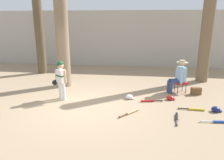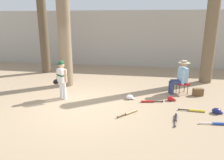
{
  "view_description": "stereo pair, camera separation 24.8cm",
  "coord_description": "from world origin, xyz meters",
  "px_view_note": "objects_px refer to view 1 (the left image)",
  "views": [
    {
      "loc": [
        1.62,
        -6.0,
        2.56
      ],
      "look_at": [
        0.8,
        0.42,
        0.75
      ],
      "focal_mm": 34.33,
      "sensor_mm": 36.0,
      "label": 1
    },
    {
      "loc": [
        1.87,
        -5.96,
        2.56
      ],
      "look_at": [
        0.8,
        0.42,
        0.75
      ],
      "focal_mm": 34.33,
      "sensor_mm": 36.0,
      "label": 2
    }
  ],
  "objects_px": {
    "handbag_beside_stool": "(196,91)",
    "batting_helmet_red": "(170,98)",
    "tree_behind_spectator": "(207,31)",
    "folding_stool": "(181,83)",
    "tree_near_player": "(61,14)",
    "batting_helmet_navy": "(216,109)",
    "bat_yellow_trainer": "(194,109)",
    "bat_black_composite": "(177,117)",
    "young_ballplayer": "(61,78)",
    "bat_red_barrel": "(149,101)",
    "bat_wood_tan": "(131,112)",
    "batting_helmet_white": "(129,97)",
    "tree_far_left": "(38,23)",
    "bat_blue_youth": "(220,122)",
    "seated_spectator": "(179,76)"
  },
  "relations": [
    {
      "from": "handbag_beside_stool",
      "to": "batting_helmet_red",
      "type": "height_order",
      "value": "handbag_beside_stool"
    },
    {
      "from": "handbag_beside_stool",
      "to": "young_ballplayer",
      "type": "bearing_deg",
      "value": -167.09
    },
    {
      "from": "handbag_beside_stool",
      "to": "bat_black_composite",
      "type": "distance_m",
      "value": 2.32
    },
    {
      "from": "tree_far_left",
      "to": "bat_red_barrel",
      "type": "height_order",
      "value": "tree_far_left"
    },
    {
      "from": "tree_near_player",
      "to": "batting_helmet_navy",
      "type": "relative_size",
      "value": 21.42
    },
    {
      "from": "young_ballplayer",
      "to": "handbag_beside_stool",
      "type": "relative_size",
      "value": 3.84
    },
    {
      "from": "tree_far_left",
      "to": "bat_red_barrel",
      "type": "bearing_deg",
      "value": -33.19
    },
    {
      "from": "tree_behind_spectator",
      "to": "folding_stool",
      "type": "height_order",
      "value": "tree_behind_spectator"
    },
    {
      "from": "tree_behind_spectator",
      "to": "handbag_beside_stool",
      "type": "bearing_deg",
      "value": -109.89
    },
    {
      "from": "bat_blue_youth",
      "to": "tree_behind_spectator",
      "type": "bearing_deg",
      "value": 81.66
    },
    {
      "from": "seated_spectator",
      "to": "tree_far_left",
      "type": "bearing_deg",
      "value": 159.77
    },
    {
      "from": "young_ballplayer",
      "to": "batting_helmet_white",
      "type": "height_order",
      "value": "young_ballplayer"
    },
    {
      "from": "seated_spectator",
      "to": "bat_blue_youth",
      "type": "relative_size",
      "value": 1.5
    },
    {
      "from": "tree_behind_spectator",
      "to": "tree_far_left",
      "type": "relative_size",
      "value": 0.91
    },
    {
      "from": "handbag_beside_stool",
      "to": "bat_red_barrel",
      "type": "bearing_deg",
      "value": -150.74
    },
    {
      "from": "bat_yellow_trainer",
      "to": "tree_near_player",
      "type": "bearing_deg",
      "value": 157.3
    },
    {
      "from": "bat_red_barrel",
      "to": "batting_helmet_navy",
      "type": "height_order",
      "value": "batting_helmet_navy"
    },
    {
      "from": "tree_near_player",
      "to": "bat_red_barrel",
      "type": "xyz_separation_m",
      "value": [
        3.32,
        -1.42,
        -2.74
      ]
    },
    {
      "from": "bat_black_composite",
      "to": "batting_helmet_navy",
      "type": "distance_m",
      "value": 1.34
    },
    {
      "from": "tree_behind_spectator",
      "to": "batting_helmet_red",
      "type": "bearing_deg",
      "value": -123.26
    },
    {
      "from": "tree_near_player",
      "to": "handbag_beside_stool",
      "type": "xyz_separation_m",
      "value": [
        5.01,
        -0.47,
        -2.64
      ]
    },
    {
      "from": "batting_helmet_navy",
      "to": "tree_behind_spectator",
      "type": "bearing_deg",
      "value": 81.96
    },
    {
      "from": "tree_behind_spectator",
      "to": "bat_yellow_trainer",
      "type": "bearing_deg",
      "value": -107.63
    },
    {
      "from": "tree_far_left",
      "to": "bat_yellow_trainer",
      "type": "relative_size",
      "value": 7.49
    },
    {
      "from": "folding_stool",
      "to": "bat_blue_youth",
      "type": "distance_m",
      "value": 2.48
    },
    {
      "from": "batting_helmet_navy",
      "to": "bat_black_composite",
      "type": "bearing_deg",
      "value": -153.08
    },
    {
      "from": "tree_near_player",
      "to": "batting_helmet_white",
      "type": "relative_size",
      "value": 22.48
    },
    {
      "from": "tree_near_player",
      "to": "bat_red_barrel",
      "type": "height_order",
      "value": "tree_near_player"
    },
    {
      "from": "tree_near_player",
      "to": "bat_red_barrel",
      "type": "bearing_deg",
      "value": -23.12
    },
    {
      "from": "batting_helmet_navy",
      "to": "seated_spectator",
      "type": "bearing_deg",
      "value": 116.76
    },
    {
      "from": "bat_wood_tan",
      "to": "bat_black_composite",
      "type": "xyz_separation_m",
      "value": [
        1.23,
        -0.19,
        0.0
      ]
    },
    {
      "from": "folding_stool",
      "to": "bat_wood_tan",
      "type": "distance_m",
      "value": 2.7
    },
    {
      "from": "bat_yellow_trainer",
      "to": "bat_blue_youth",
      "type": "height_order",
      "value": "same"
    },
    {
      "from": "batting_helmet_red",
      "to": "young_ballplayer",
      "type": "bearing_deg",
      "value": -173.91
    },
    {
      "from": "bat_blue_youth",
      "to": "batting_helmet_red",
      "type": "distance_m",
      "value": 1.88
    },
    {
      "from": "young_ballplayer",
      "to": "tree_near_player",
      "type": "bearing_deg",
      "value": 105.56
    },
    {
      "from": "bat_red_barrel",
      "to": "bat_black_composite",
      "type": "relative_size",
      "value": 0.98
    },
    {
      "from": "bat_red_barrel",
      "to": "bat_black_composite",
      "type": "bearing_deg",
      "value": -58.94
    },
    {
      "from": "folding_stool",
      "to": "batting_helmet_navy",
      "type": "relative_size",
      "value": 1.62
    },
    {
      "from": "bat_yellow_trainer",
      "to": "batting_helmet_navy",
      "type": "xyz_separation_m",
      "value": [
        0.58,
        -0.03,
        0.04
      ]
    },
    {
      "from": "young_ballplayer",
      "to": "folding_stool",
      "type": "relative_size",
      "value": 2.73
    },
    {
      "from": "tree_behind_spectator",
      "to": "batting_helmet_navy",
      "type": "xyz_separation_m",
      "value": [
        -0.47,
        -3.35,
        -2.06
      ]
    },
    {
      "from": "folding_stool",
      "to": "batting_helmet_navy",
      "type": "xyz_separation_m",
      "value": [
        0.73,
        -1.65,
        -0.29
      ]
    },
    {
      "from": "handbag_beside_stool",
      "to": "batting_helmet_red",
      "type": "relative_size",
      "value": 1.21
    },
    {
      "from": "tree_near_player",
      "to": "bat_yellow_trainer",
      "type": "height_order",
      "value": "tree_near_player"
    },
    {
      "from": "tree_behind_spectator",
      "to": "bat_red_barrel",
      "type": "xyz_separation_m",
      "value": [
        -2.36,
        -2.81,
        -2.1
      ]
    },
    {
      "from": "bat_black_composite",
      "to": "young_ballplayer",
      "type": "bearing_deg",
      "value": 163.75
    },
    {
      "from": "handbag_beside_stool",
      "to": "bat_yellow_trainer",
      "type": "distance_m",
      "value": 1.51
    },
    {
      "from": "tree_behind_spectator",
      "to": "batting_helmet_red",
      "type": "relative_size",
      "value": 18.11
    },
    {
      "from": "bat_wood_tan",
      "to": "tree_behind_spectator",
      "type": "bearing_deg",
      "value": 52.43
    }
  ]
}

